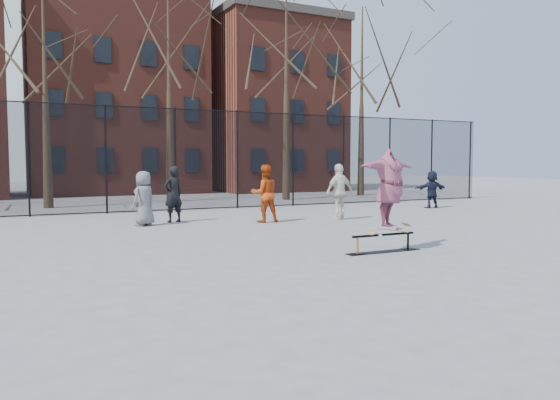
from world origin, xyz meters
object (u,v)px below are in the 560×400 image
skater (390,189)px  bystander_red (265,194)px  skate_rail (383,245)px  bystander_white (339,192)px  bystander_black (173,194)px  skateboard (389,231)px  bystander_extra (144,198)px  bystander_navy (432,189)px

skater → bystander_red: bearing=65.9°
bystander_red → skate_rail: bearing=95.8°
bystander_red → bystander_white: bearing=178.7°
skater → bystander_black: 8.05m
skate_rail → skateboard: skateboard is taller
bystander_white → bystander_extra: size_ratio=1.13×
skater → bystander_navy: bearing=19.8°
bystander_white → bystander_red: bearing=-18.2°
bystander_black → bystander_white: bearing=145.2°
skateboard → bystander_white: bearing=66.3°
skater → skate_rail: bearing=156.5°
bystander_navy → skate_rail: bearing=50.2°
skater → bystander_navy: skater is taller
skate_rail → skateboard: size_ratio=1.93×
bystander_black → bystander_white: bystander_white is taller
skateboard → bystander_black: 8.05m
bystander_red → bystander_navy: size_ratio=1.18×
skate_rail → bystander_white: 6.57m
skateboard → bystander_extra: size_ratio=0.56×
skateboard → bystander_extra: bearing=116.7°
skater → bystander_extra: skater is taller
skate_rail → skater: (0.14, -0.00, 1.17)m
skateboard → bystander_red: 6.34m
skate_rail → bystander_extra: 7.89m
skater → bystander_white: size_ratio=1.09×
bystander_extra → skate_rail: bearing=83.9°
skater → skateboard: bearing=0.0°
bystander_black → bystander_navy: size_ratio=1.15×
bystander_red → bystander_extra: bearing=-4.1°
bystander_extra → bystander_black: bearing=176.0°
skate_rail → skateboard: 0.33m
skate_rail → bystander_extra: (-3.42, 7.07, 0.67)m
skate_rail → skater: size_ratio=0.88×
skateboard → skater: size_ratio=0.46×
bystander_black → bystander_white: (5.11, -1.72, 0.04)m
bystander_white → skateboard: bearing=57.0°
bystander_black → bystander_navy: (11.01, 0.37, -0.12)m
skater → bystander_white: bearing=42.7°
bystander_navy → bystander_red: bearing=18.7°
skater → bystander_extra: 7.94m
bystander_red → bystander_extra: 3.70m
bystander_black → bystander_red: bearing=136.6°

